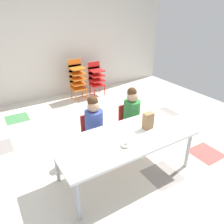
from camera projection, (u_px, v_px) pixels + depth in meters
The scene contains 11 objects.
ground_plane at pixel (100, 152), 3.36m from camera, with size 6.63×5.26×0.02m.
back_wall at pixel (42, 43), 4.81m from camera, with size 6.63×0.10×2.52m, color beige.
craft_table at pixel (126, 140), 2.69m from camera, with size 1.77×0.77×0.57m.
seated_child_near_camera at pixel (94, 120), 3.08m from camera, with size 0.32×0.31×0.92m.
seated_child_middle_seat at pixel (131, 110), 3.39m from camera, with size 0.33×0.33×0.92m.
kid_chair_orange_stack at pixel (77, 77), 5.03m from camera, with size 0.32×0.30×0.92m.
kid_chair_red_stack at pixel (96, 77), 5.29m from camera, with size 0.32×0.30×0.80m.
paper_bag_brown at pixel (148, 121), 2.81m from camera, with size 0.13×0.09×0.22m, color #9E754C.
paper_plate_near_edge at pixel (125, 147), 2.48m from camera, with size 0.18×0.18×0.01m, color white.
paper_plate_center_table at pixel (134, 134), 2.71m from camera, with size 0.18×0.18×0.01m, color white.
donut_powdered_on_plate at pixel (125, 145), 2.47m from camera, with size 0.11×0.11×0.03m, color white.
Camera 1 is at (-1.27, -2.43, 2.04)m, focal length 34.73 mm.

